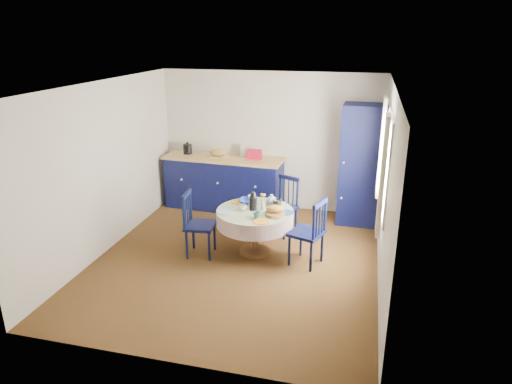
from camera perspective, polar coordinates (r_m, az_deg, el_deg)
floor at (r=6.73m, az=-2.45°, el=-8.46°), size 4.50×4.50×0.00m
ceiling at (r=5.98m, az=-2.80°, el=13.19°), size 4.50×4.50×0.00m
wall_back at (r=8.35m, az=1.76°, el=6.32°), size 4.00×0.02×2.50m
wall_left at (r=7.06m, az=-18.42°, el=2.83°), size 0.02×4.50×2.50m
wall_right at (r=6.02m, az=15.99°, el=0.25°), size 0.02×4.50×2.50m
window at (r=6.22m, az=15.74°, el=3.56°), size 0.10×1.74×1.45m
kitchen_counter at (r=8.48m, az=-4.02°, el=1.25°), size 2.23×0.79×1.22m
pantry_cabinet at (r=7.84m, az=13.07°, el=3.24°), size 0.73×0.54×2.05m
dining_table at (r=6.70m, az=-0.05°, el=-3.22°), size 1.13×1.13×0.96m
chair_left at (r=6.74m, az=-7.33°, el=-3.95°), size 0.46×0.48×0.97m
chair_far at (r=7.40m, az=3.43°, el=-1.71°), size 0.56×0.55×0.95m
chair_right at (r=6.44m, az=6.67°, el=-4.98°), size 0.54×0.56×0.99m
mug_a at (r=6.63m, az=-1.66°, el=-1.98°), size 0.11×0.11×0.09m
mug_b at (r=6.36m, az=0.05°, el=-2.92°), size 0.10×0.10×0.10m
mug_c at (r=6.79m, az=2.70°, el=-1.41°), size 0.13×0.13×0.10m
mug_d at (r=7.01m, az=-0.60°, el=-0.76°), size 0.10×0.10×0.09m
cobalt_bowl at (r=6.91m, az=-1.02°, el=-1.18°), size 0.28×0.28×0.07m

